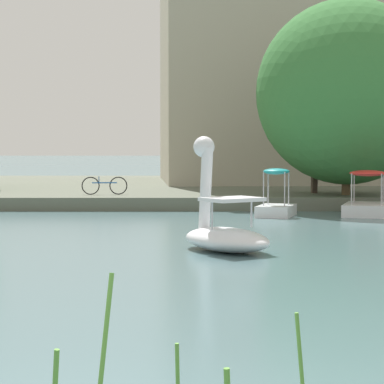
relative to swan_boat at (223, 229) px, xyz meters
name	(u,v)px	position (x,y,z in m)	size (l,w,h in m)	color
shore_bank_far	(177,188)	(-1.39, 22.24, -0.24)	(122.04, 22.88, 0.47)	#5B6051
swan_boat	(223,229)	(0.00, 0.00, 0.00)	(2.44, 2.73, 2.46)	white
pedal_boat_teal	(275,203)	(2.04, 8.80, -0.05)	(1.52, 2.00, 1.55)	white
pedal_boat_red	(366,204)	(5.04, 9.07, -0.09)	(2.04, 2.63, 1.49)	white
tree_willow_overhanging	(346,92)	(5.01, 12.54, 3.77)	(8.98, 9.16, 7.18)	brown
person_on_path	(313,168)	(4.02, 13.72, 0.95)	(0.26, 0.27, 1.84)	#47382D
bicycle_parked	(104,186)	(-3.94, 12.72, 0.33)	(1.69, 0.22, 0.68)	black
apartment_block	(300,42)	(5.04, 25.23, 7.26)	(14.40, 11.50, 14.54)	#B2A893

